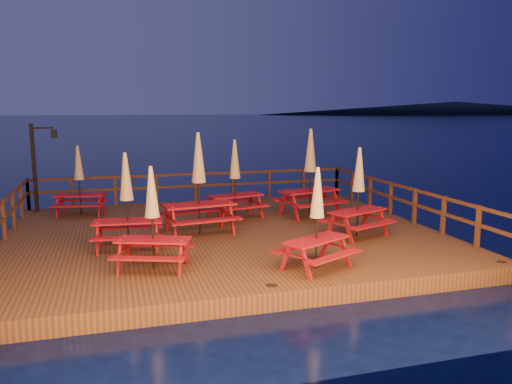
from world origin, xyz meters
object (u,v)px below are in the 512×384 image
lamp_post (39,159)px  picnic_table_0 (152,216)px  picnic_table_2 (79,179)px  picnic_table_1 (235,178)px

lamp_post → picnic_table_0: bearing=-66.7°
picnic_table_2 → picnic_table_0: bearing=-62.9°
lamp_post → picnic_table_1: bearing=-25.4°
picnic_table_2 → picnic_table_1: bearing=-10.6°
picnic_table_0 → picnic_table_2: 6.69m
picnic_table_1 → picnic_table_0: bearing=-135.9°
picnic_table_1 → picnic_table_2: 5.19m
lamp_post → picnic_table_0: 8.12m
picnic_table_0 → picnic_table_1: (2.95, 4.52, 0.12)m
lamp_post → picnic_table_2: size_ratio=1.30×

